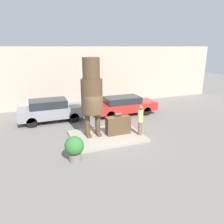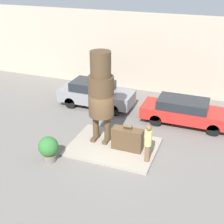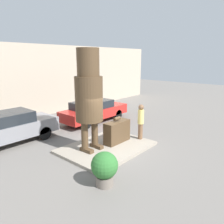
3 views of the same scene
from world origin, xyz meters
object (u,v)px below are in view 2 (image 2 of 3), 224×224
Objects in this scene: tourist at (148,142)px; planter_pot at (49,148)px; giant_suitcase at (127,139)px; parked_car_grey at (95,94)px; statue_figure at (101,91)px; parked_car_red at (186,111)px.

tourist reaches higher than planter_pot.
planter_pot is at bearing -146.84° from giant_suitcase.
tourist is 4.33m from planter_pot.
planter_pot is at bearing -86.42° from parked_car_grey.
statue_figure is 2.52m from giant_suitcase.
statue_figure is 0.92× the size of parked_car_red.
tourist is 0.37× the size of parked_car_red.
tourist reaches higher than parked_car_grey.
parked_car_grey reaches higher than giant_suitcase.
parked_car_grey is 5.98m from planter_pot.
statue_figure reaches higher than planter_pot.
parked_car_grey is at bearing 129.83° from giant_suitcase.
statue_figure is 3.46m from planter_pot.
statue_figure is 2.47× the size of tourist.
parked_car_grey is (-4.46, 4.62, -0.26)m from tourist.
giant_suitcase reaches higher than planter_pot.
giant_suitcase is 1.22× the size of planter_pot.
tourist reaches higher than giant_suitcase.
parked_car_grey is (-1.92, 3.64, -1.85)m from statue_figure.
statue_figure is at bearing 158.91° from tourist.
statue_figure is 0.98× the size of parked_car_grey.
statue_figure reaches higher than tourist.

